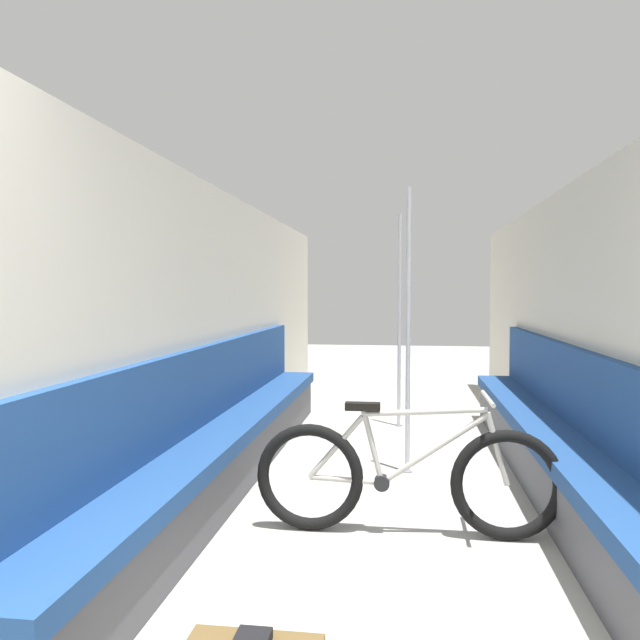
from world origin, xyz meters
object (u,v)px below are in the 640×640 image
object	(u,v)px
bench_seat_row_left	(226,439)
grab_pole_near	(408,335)
bench_seat_row_right	(560,450)
grab_pole_far	(399,323)
bicycle	(406,478)

from	to	relation	value
bench_seat_row_left	grab_pole_near	world-z (taller)	grab_pole_near
bench_seat_row_right	grab_pole_far	bearing A→B (deg)	117.23
bicycle	grab_pole_far	world-z (taller)	grab_pole_far
bench_seat_row_left	bicycle	world-z (taller)	bench_seat_row_left
grab_pole_near	grab_pole_far	bearing A→B (deg)	92.87
bicycle	grab_pole_far	xyz separation A→B (m)	(-0.07, 2.90, 0.73)
bench_seat_row_left	grab_pole_near	distance (m)	1.56
bench_seat_row_left	grab_pole_near	size ratio (longest dim) A/B	2.49
bench_seat_row_right	bicycle	bearing A→B (deg)	-142.88
bicycle	grab_pole_near	size ratio (longest dim) A/B	0.80
grab_pole_near	grab_pole_far	world-z (taller)	same
bicycle	grab_pole_near	distance (m)	1.45
grab_pole_near	bench_seat_row_left	bearing A→B (deg)	-159.71
bench_seat_row_right	grab_pole_far	size ratio (longest dim) A/B	2.49
bench_seat_row_left	grab_pole_near	xyz separation A→B (m)	(1.30, 0.48, 0.73)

